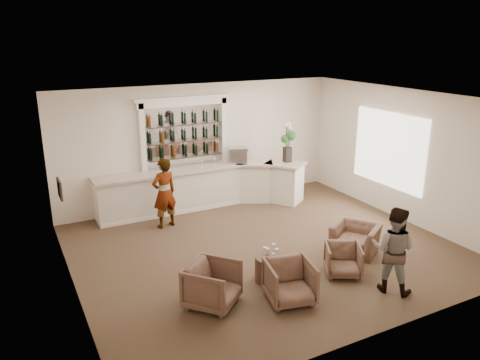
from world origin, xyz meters
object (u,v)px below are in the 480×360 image
sommelier (164,193)px  flower_vase (288,140)px  armchair_far (355,238)px  armchair_left (212,285)px  armchair_right (343,260)px  bar_counter (204,187)px  armchair_center (290,282)px  guest (393,250)px  espresso_machine (237,155)px  cocktail_table (271,268)px

sommelier → flower_vase: (3.67, 0.23, 0.90)m
armchair_far → armchair_left: bearing=-115.3°
armchair_right → armchair_left: bearing=-154.2°
bar_counter → sommelier: size_ratio=3.28×
armchair_center → flower_vase: size_ratio=0.74×
bar_counter → armchair_far: 4.44m
bar_counter → armchair_left: bearing=-111.5°
armchair_center → flower_vase: (2.82, 4.47, 1.39)m
guest → armchair_center: size_ratio=1.99×
armchair_right → armchair_far: size_ratio=0.71×
sommelier → armchair_center: sommelier is taller
armchair_center → armchair_right: (1.45, 0.32, -0.06)m
bar_counter → sommelier: 1.61m
armchair_far → espresso_machine: bearing=158.0°
armchair_right → flower_vase: bearing=101.8°
cocktail_table → armchair_left: 1.38m
guest → espresso_machine: size_ratio=3.37×
bar_counter → armchair_left: (-1.78, -4.52, -0.18)m
cocktail_table → armchair_right: armchair_right is taller
armchair_left → espresso_machine: bearing=17.3°
armchair_far → flower_vase: bearing=139.3°
armchair_right → espresso_machine: (0.11, 4.74, 1.04)m
cocktail_table → armchair_far: (2.27, 0.22, 0.06)m
guest → flower_vase: bearing=-45.7°
sommelier → armchair_center: bearing=89.4°
armchair_right → armchair_far: 1.13m
cocktail_table → flower_vase: (2.74, 3.69, 1.52)m
bar_counter → cocktail_table: bar_counter is taller
cocktail_table → guest: bearing=-36.7°
guest → armchair_left: guest is taller
flower_vase → armchair_left: bearing=-135.9°
bar_counter → armchair_right: size_ratio=8.31×
cocktail_table → espresso_machine: espresso_machine is taller
guest → armchair_left: size_ratio=1.90×
armchair_center → espresso_machine: 5.38m
sommelier → armchair_right: 4.58m
armchair_far → flower_vase: (0.47, 3.47, 1.45)m
armchair_center → guest: bearing=-3.4°
bar_counter → espresso_machine: 1.30m
bar_counter → armchair_left: size_ratio=6.67×
sommelier → flower_vase: 3.79m
sommelier → armchair_far: (3.20, -3.24, -0.56)m
cocktail_table → flower_vase: bearing=53.5°
bar_counter → armchair_far: size_ratio=5.93×
sommelier → espresso_machine: size_ratio=3.59×
sommelier → guest: (2.71, -4.78, -0.05)m
armchair_far → cocktail_table: bearing=-117.4°
armchair_far → bar_counter: bearing=171.5°
sommelier → espresso_machine: sommelier is taller
sommelier → armchair_center: size_ratio=2.12×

